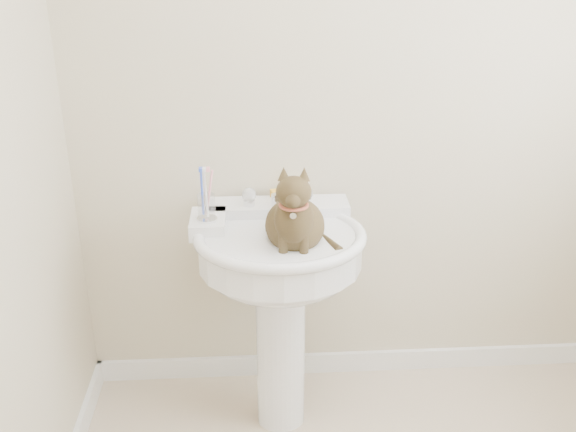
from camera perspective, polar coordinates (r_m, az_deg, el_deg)
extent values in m
cube|color=white|center=(2.83, 6.27, -12.71)|extent=(2.20, 0.02, 0.09)
cylinder|color=white|center=(2.41, -0.65, -11.95)|extent=(0.18, 0.18, 0.63)
cylinder|color=white|center=(2.19, -0.70, -3.10)|extent=(0.56, 0.56, 0.12)
ellipsoid|color=white|center=(2.22, -0.69, -4.50)|extent=(0.51, 0.45, 0.20)
torus|color=white|center=(2.17, -0.71, -1.78)|extent=(0.59, 0.59, 0.04)
cube|color=white|center=(2.35, -0.96, 0.60)|extent=(0.52, 0.14, 0.06)
cube|color=white|center=(2.24, -7.12, -0.71)|extent=(0.12, 0.19, 0.06)
cylinder|color=silver|center=(2.29, -0.92, 1.36)|extent=(0.05, 0.05, 0.05)
cylinder|color=silver|center=(2.23, -0.86, 1.60)|extent=(0.04, 0.04, 0.14)
sphere|color=white|center=(2.30, -3.69, 1.95)|extent=(0.06, 0.06, 0.06)
sphere|color=white|center=(2.31, 1.78, 2.07)|extent=(0.06, 0.06, 0.06)
cube|color=yellow|center=(2.37, -0.37, 1.96)|extent=(0.10, 0.08, 0.03)
cylinder|color=silver|center=(2.20, -7.20, -0.26)|extent=(0.07, 0.07, 0.01)
cylinder|color=white|center=(2.18, -7.26, 0.84)|extent=(0.06, 0.06, 0.09)
cylinder|color=blue|center=(2.17, -7.64, 2.05)|extent=(0.01, 0.01, 0.17)
cylinder|color=white|center=(2.17, -7.32, 2.06)|extent=(0.01, 0.01, 0.17)
cylinder|color=pink|center=(2.17, -7.01, 2.07)|extent=(0.01, 0.01, 0.17)
ellipsoid|color=#48391C|center=(2.12, 0.56, -0.83)|extent=(0.20, 0.23, 0.18)
ellipsoid|color=#48391C|center=(2.02, 0.72, -0.29)|extent=(0.13, 0.12, 0.16)
ellipsoid|color=#48391C|center=(1.95, 0.80, 2.15)|extent=(0.11, 0.10, 0.10)
cone|color=#48391C|center=(1.95, -0.14, 3.74)|extent=(0.04, 0.04, 0.04)
cone|color=#48391C|center=(1.96, 1.67, 3.78)|extent=(0.04, 0.04, 0.04)
cylinder|color=#48391C|center=(2.17, 3.24, -2.02)|extent=(0.03, 0.03, 0.21)
torus|color=brown|center=(1.98, 0.77, 0.98)|extent=(0.09, 0.09, 0.01)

